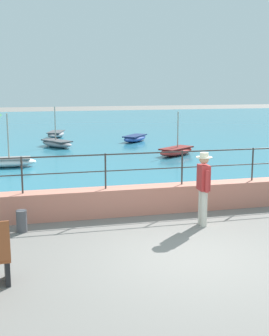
# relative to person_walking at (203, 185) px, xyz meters

# --- Properties ---
(ground_plane) EXTENTS (120.00, 120.00, 0.00)m
(ground_plane) POSITION_rel_person_walking_xyz_m (-1.04, -1.81, -0.98)
(ground_plane) COLOR slate
(promenade_wall) EXTENTS (20.00, 0.56, 0.70)m
(promenade_wall) POSITION_rel_person_walking_xyz_m (-1.04, 1.39, -0.63)
(promenade_wall) COLOR tan
(promenade_wall) RESTS_ON ground
(railing) EXTENTS (18.44, 0.04, 0.90)m
(railing) POSITION_rel_person_walking_xyz_m (-1.04, 1.39, 0.35)
(railing) COLOR #383330
(railing) RESTS_ON promenade_wall
(lake_water) EXTENTS (64.00, 44.32, 0.06)m
(lake_water) POSITION_rel_person_walking_xyz_m (-1.04, 24.03, -0.95)
(lake_water) COLOR teal
(lake_water) RESTS_ON ground
(person_walking) EXTENTS (0.38, 0.57, 1.75)m
(person_walking) POSITION_rel_person_walking_xyz_m (0.00, 0.00, 0.00)
(person_walking) COLOR beige
(person_walking) RESTS_ON ground
(bollard) EXTENTS (0.24, 0.24, 0.50)m
(bollard) POSITION_rel_person_walking_xyz_m (-4.17, 0.55, -0.73)
(bollard) COLOR #4C4C51
(bollard) RESTS_ON ground
(boat_0) EXTENTS (1.51, 2.46, 0.36)m
(boat_0) POSITION_rel_person_walking_xyz_m (-1.92, 18.69, -0.72)
(boat_0) COLOR gray
(boat_0) RESTS_ON lake_water
(boat_1) EXTENTS (2.38, 2.11, 2.01)m
(boat_1) POSITION_rel_person_walking_xyz_m (2.89, 10.03, -0.72)
(boat_1) COLOR red
(boat_1) RESTS_ON lake_water
(boat_4) EXTENTS (1.92, 2.44, 2.10)m
(boat_4) POSITION_rel_person_walking_xyz_m (-2.24, 14.17, -0.71)
(boat_4) COLOR gray
(boat_4) RESTS_ON lake_water
(boat_5) EXTENTS (2.34, 1.01, 2.12)m
(boat_5) POSITION_rel_person_walking_xyz_m (-4.66, 8.83, -0.71)
(boat_5) COLOR white
(boat_5) RESTS_ON lake_water
(boat_6) EXTENTS (2.13, 2.36, 0.36)m
(boat_6) POSITION_rel_person_walking_xyz_m (2.28, 15.41, -0.72)
(boat_6) COLOR #2D4C9E
(boat_6) RESTS_ON lake_water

